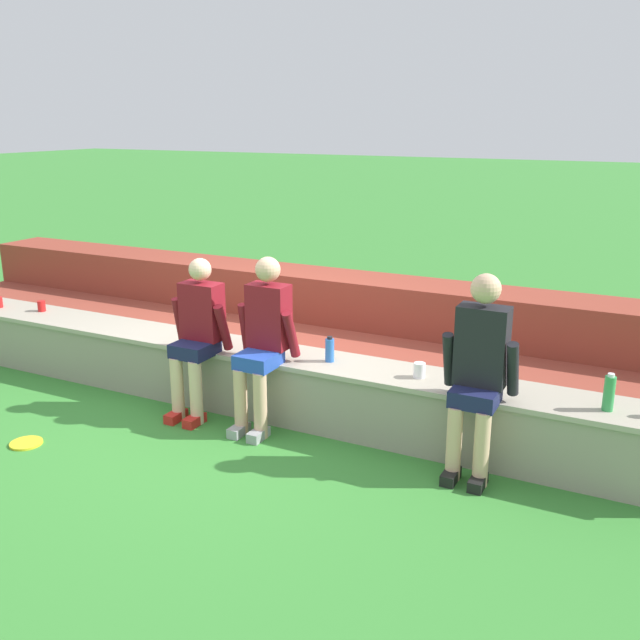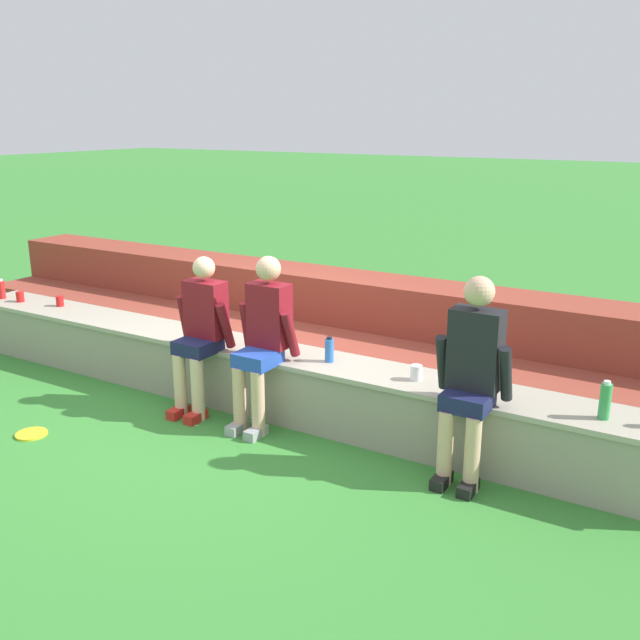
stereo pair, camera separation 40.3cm
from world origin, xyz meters
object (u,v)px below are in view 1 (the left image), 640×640
person_center (478,369)px  water_bottle_mid_left (609,393)px  person_far_left (197,333)px  person_left_of_center (263,338)px  plastic_cup_left_end (42,306)px  plastic_cup_middle (419,370)px  frisbee (26,443)px  water_bottle_center_gap (330,350)px

person_center → water_bottle_mid_left: (0.85, 0.24, -0.11)m
person_far_left → person_left_of_center: bearing=3.6°
person_far_left → plastic_cup_left_end: person_far_left is taller
person_left_of_center → plastic_cup_middle: bearing=11.2°
person_far_left → plastic_cup_middle: person_far_left is taller
frisbee → person_center: bearing=19.3°
water_bottle_mid_left → plastic_cup_middle: (-1.37, 0.02, -0.07)m
plastic_cup_left_end → person_center: bearing=-4.3°
person_far_left → person_left_of_center: 0.63m
plastic_cup_left_end → person_left_of_center: bearing=-6.6°
person_far_left → person_left_of_center: size_ratio=0.96×
water_bottle_mid_left → plastic_cup_left_end: water_bottle_mid_left is taller
person_center → person_left_of_center: bearing=179.5°
person_center → frisbee: 3.57m
plastic_cup_middle → person_left_of_center: bearing=-168.8°
water_bottle_mid_left → person_center: bearing=-164.0°
person_center → plastic_cup_left_end: person_center is taller
person_center → plastic_cup_left_end: bearing=175.7°
person_center → plastic_cup_left_end: size_ratio=13.33×
person_far_left → frisbee: 1.61m
plastic_cup_middle → person_far_left: bearing=-171.3°
person_far_left → person_center: 2.41m
person_far_left → plastic_cup_middle: 1.92m
water_bottle_mid_left → plastic_cup_left_end: 5.52m
water_bottle_mid_left → plastic_cup_middle: bearing=179.0°
person_far_left → water_bottle_mid_left: size_ratio=5.09×
water_bottle_center_gap → frisbee: size_ratio=0.85×
person_left_of_center → frisbee: (-1.51, -1.17, -0.76)m
person_center → water_bottle_center_gap: 1.35m
water_bottle_center_gap → plastic_cup_middle: (0.79, -0.02, -0.04)m
water_bottle_center_gap → frisbee: water_bottle_center_gap is taller
person_far_left → frisbee: person_far_left is taller
plastic_cup_middle → plastic_cup_left_end: bearing=178.9°
water_bottle_center_gap → plastic_cup_left_end: 3.37m
person_center → frisbee: (-3.29, -1.15, -0.79)m
person_left_of_center → frisbee: size_ratio=5.63×
plastic_cup_middle → frisbee: 3.17m
water_bottle_center_gap → plastic_cup_middle: 0.79m
person_left_of_center → water_bottle_mid_left: bearing=4.9°
frisbee → water_bottle_center_gap: bearing=36.1°
person_center → plastic_cup_middle: person_center is taller
water_bottle_mid_left → person_left_of_center: bearing=-175.1°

